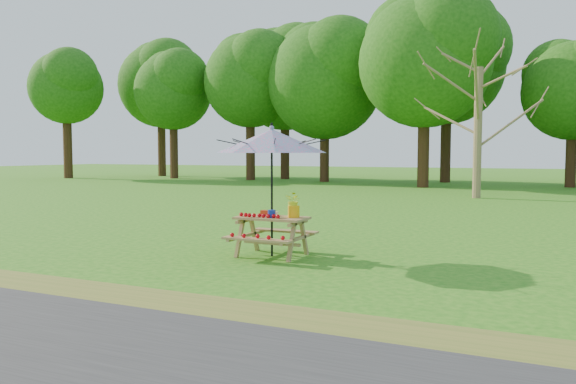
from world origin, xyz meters
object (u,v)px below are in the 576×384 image
at_px(picnic_table, 272,237).
at_px(flower_bucket, 294,204).
at_px(bare_tree, 481,12).
at_px(patio_umbrella, 272,141).

height_order(picnic_table, flower_bucket, flower_bucket).
xyz_separation_m(bare_tree, patio_umbrella, (-1.79, -14.28, -5.12)).
height_order(bare_tree, flower_bucket, bare_tree).
distance_m(patio_umbrella, flower_bucket, 1.11).
relative_size(bare_tree, patio_umbrella, 5.10).
relative_size(picnic_table, flower_bucket, 3.05).
relative_size(bare_tree, flower_bucket, 26.92).
height_order(bare_tree, picnic_table, bare_tree).
bearing_deg(flower_bucket, picnic_table, -166.87).
distance_m(picnic_table, flower_bucket, 0.69).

